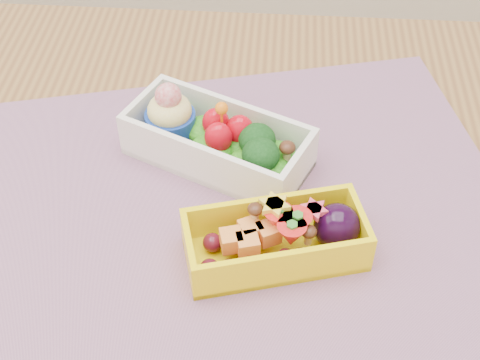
# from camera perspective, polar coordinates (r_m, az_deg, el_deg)

# --- Properties ---
(table) EXTENTS (1.20, 0.80, 0.75)m
(table) POSITION_cam_1_polar(r_m,az_deg,el_deg) (0.74, 0.84, -9.77)
(table) COLOR brown
(table) RESTS_ON ground
(placemat) EXTENTS (0.64, 0.55, 0.00)m
(placemat) POSITION_cam_1_polar(r_m,az_deg,el_deg) (0.68, -0.66, -2.53)
(placemat) COLOR #9F6E89
(placemat) RESTS_ON table
(bento_white) EXTENTS (0.21, 0.16, 0.08)m
(bento_white) POSITION_cam_1_polar(r_m,az_deg,el_deg) (0.71, -1.95, 3.31)
(bento_white) COLOR white
(bento_white) RESTS_ON placemat
(bento_yellow) EXTENTS (0.18, 0.11, 0.05)m
(bento_yellow) POSITION_cam_1_polar(r_m,az_deg,el_deg) (0.63, 3.30, -4.85)
(bento_yellow) COLOR yellow
(bento_yellow) RESTS_ON placemat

